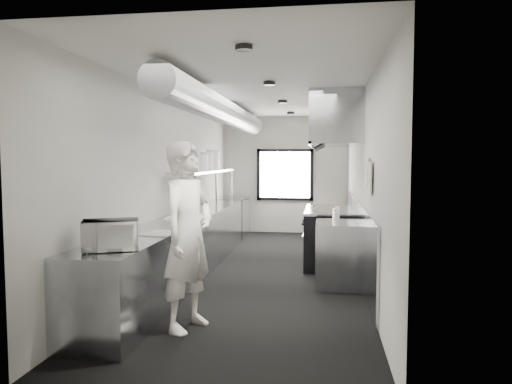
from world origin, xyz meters
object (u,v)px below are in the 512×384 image
(plate_stack_b, at_px, (202,163))
(plate_stack_c, at_px, (207,161))
(deli_tub_b, at_px, (116,235))
(squeeze_bottle_a, at_px, (336,219))
(microwave, at_px, (111,235))
(bottle_station, at_px, (339,254))
(far_work_table, at_px, (232,217))
(squeeze_bottle_e, at_px, (337,213))
(exhaust_hood, at_px, (335,122))
(squeeze_bottle_d, at_px, (334,215))
(squeeze_bottle_b, at_px, (335,217))
(line_cook, at_px, (188,236))
(small_plate, at_px, (177,224))
(range, at_px, (330,236))
(knife_block, at_px, (193,205))
(squeeze_bottle_c, at_px, (336,215))
(deli_tub_a, at_px, (103,241))
(plate_stack_d, at_px, (213,160))
(prep_counter, at_px, (184,247))
(plate_stack_a, at_px, (193,164))
(cutting_board, at_px, (186,217))
(pass_shelf, at_px, (206,172))

(plate_stack_b, xyz_separation_m, plate_stack_c, (-0.00, 0.36, 0.03))
(deli_tub_b, distance_m, squeeze_bottle_a, 2.80)
(microwave, bearing_deg, bottle_station, 22.30)
(far_work_table, height_order, squeeze_bottle_e, squeeze_bottle_e)
(exhaust_hood, bearing_deg, squeeze_bottle_d, -90.71)
(plate_stack_c, xyz_separation_m, squeeze_bottle_b, (2.27, -1.97, -0.75))
(line_cook, relative_size, plate_stack_c, 5.90)
(far_work_table, bearing_deg, small_plate, -88.12)
(plate_stack_c, height_order, squeeze_bottle_e, plate_stack_c)
(range, xyz_separation_m, small_plate, (-2.04, -1.99, 0.44))
(knife_block, height_order, squeeze_bottle_a, knife_block)
(far_work_table, relative_size, squeeze_bottle_a, 6.81)
(squeeze_bottle_b, bearing_deg, plate_stack_b, 144.62)
(squeeze_bottle_c, height_order, squeeze_bottle_d, squeeze_bottle_c)
(range, height_order, squeeze_bottle_b, squeeze_bottle_b)
(deli_tub_a, relative_size, squeeze_bottle_a, 0.72)
(plate_stack_d, relative_size, squeeze_bottle_a, 2.16)
(line_cook, bearing_deg, deli_tub_a, 126.37)
(far_work_table, height_order, small_plate, small_plate)
(line_cook, bearing_deg, range, -4.67)
(plate_stack_b, bearing_deg, range, -0.51)
(plate_stack_d, bearing_deg, deli_tub_a, -90.95)
(bottle_station, height_order, small_plate, small_plate)
(range, bearing_deg, squeeze_bottle_b, -88.46)
(line_cook, distance_m, deli_tub_a, 0.85)
(microwave, xyz_separation_m, deli_tub_a, (-0.18, 0.20, -0.10))
(prep_counter, bearing_deg, plate_stack_c, 91.42)
(small_plate, xyz_separation_m, squeeze_bottle_d, (2.08, 0.78, 0.07))
(deli_tub_b, xyz_separation_m, plate_stack_a, (0.07, 2.78, 0.75))
(plate_stack_c, bearing_deg, squeeze_bottle_e, -33.07)
(deli_tub_b, xyz_separation_m, knife_block, (0.04, 2.88, 0.06))
(knife_block, distance_m, squeeze_bottle_b, 2.67)
(deli_tub_a, bearing_deg, line_cook, 16.47)
(line_cook, xyz_separation_m, plate_stack_c, (-0.73, 3.66, 0.76))
(squeeze_bottle_e, bearing_deg, cutting_board, -178.52)
(range, xyz_separation_m, cutting_board, (-2.16, -1.18, 0.44))
(squeeze_bottle_b, bearing_deg, deli_tub_a, -140.70)
(plate_stack_b, bearing_deg, plate_stack_d, 91.03)
(squeeze_bottle_d, bearing_deg, plate_stack_d, 136.76)
(small_plate, height_order, plate_stack_a, plate_stack_a)
(cutting_board, bearing_deg, pass_shelf, 92.74)
(bottle_station, xyz_separation_m, line_cook, (-1.61, -1.88, 0.53))
(cutting_board, height_order, squeeze_bottle_c, squeeze_bottle_c)
(knife_block, bearing_deg, squeeze_bottle_e, -10.46)
(deli_tub_b, distance_m, plate_stack_d, 4.21)
(small_plate, bearing_deg, microwave, -93.17)
(plate_stack_d, relative_size, squeeze_bottle_e, 1.93)
(cutting_board, bearing_deg, squeeze_bottle_a, -13.62)
(squeeze_bottle_c, bearing_deg, knife_block, 155.10)
(bottle_station, distance_m, deli_tub_a, 3.26)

